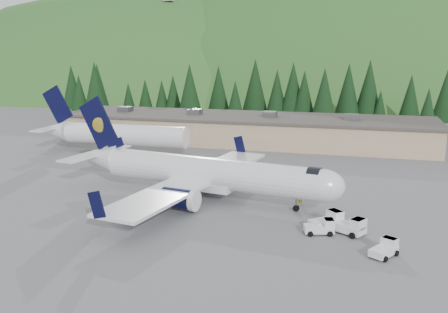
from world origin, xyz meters
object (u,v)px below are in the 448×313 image
at_px(terminal_building, 244,129).
at_px(ramp_worker, 300,198).
at_px(airliner, 203,173).
at_px(baggage_tug_b, 350,226).
at_px(baggage_tug_d, 329,221).
at_px(baggage_tug_c, 385,248).
at_px(second_airliner, 110,133).
at_px(baggage_tug_a, 322,227).

height_order(terminal_building, ramp_worker, terminal_building).
relative_size(airliner, terminal_building, 0.50).
relative_size(baggage_tug_b, baggage_tug_d, 1.03).
bearing_deg(baggage_tug_c, baggage_tug_b, 66.49).
height_order(airliner, terminal_building, airliner).
relative_size(baggage_tug_d, ramp_worker, 2.25).
height_order(baggage_tug_b, terminal_building, terminal_building).
relative_size(baggage_tug_b, baggage_tug_c, 1.20).
bearing_deg(second_airliner, baggage_tug_d, -35.80).
xyz_separation_m(second_airliner, baggage_tug_a, (38.70, -29.96, -2.65)).
bearing_deg(baggage_tug_a, terminal_building, 96.68).
distance_m(second_airliner, baggage_tug_d, 48.41).
relative_size(baggage_tug_a, terminal_building, 0.04).
height_order(second_airliner, ramp_worker, second_airliner).
relative_size(airliner, baggage_tug_a, 11.38).
distance_m(second_airliner, ramp_worker, 41.51).
relative_size(baggage_tug_a, baggage_tug_d, 0.87).
height_order(baggage_tug_a, ramp_worker, ramp_worker).
xyz_separation_m(airliner, baggage_tug_c, (20.53, -11.96, -2.46)).
bearing_deg(baggage_tug_c, airliner, 91.62).
bearing_deg(second_airliner, baggage_tug_c, -37.25).
xyz_separation_m(terminal_building, ramp_worker, (15.60, -37.35, -1.83)).
relative_size(baggage_tug_c, baggage_tug_d, 0.86).
bearing_deg(ramp_worker, second_airliner, -61.23).
bearing_deg(baggage_tug_d, second_airliner, 101.55).
bearing_deg(second_airliner, ramp_worker, -31.02).
bearing_deg(baggage_tug_b, baggage_tug_a, -136.71).
height_order(baggage_tug_b, baggage_tug_c, baggage_tug_b).
xyz_separation_m(second_airliner, baggage_tug_b, (41.36, -29.34, -2.53)).
height_order(airliner, baggage_tug_b, airliner).
bearing_deg(baggage_tug_c, terminal_building, 58.07).
xyz_separation_m(baggage_tug_b, baggage_tug_c, (3.08, -4.46, -0.13)).
xyz_separation_m(terminal_building, baggage_tug_d, (19.30, -44.28, -1.83)).
distance_m(airliner, ramp_worker, 11.84).
xyz_separation_m(airliner, ramp_worker, (11.60, 0.48, -2.33)).
distance_m(baggage_tug_a, baggage_tug_d, 1.76).
bearing_deg(airliner, baggage_tug_c, -20.63).
relative_size(second_airliner, baggage_tug_c, 8.95).
height_order(airliner, baggage_tug_c, airliner).
relative_size(airliner, second_airliner, 1.28).
bearing_deg(ramp_worker, airliner, -27.86).
xyz_separation_m(baggage_tug_c, baggage_tug_d, (-5.23, 5.51, 0.14)).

